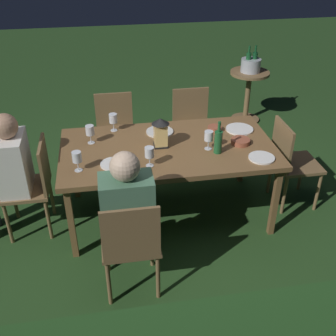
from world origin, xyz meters
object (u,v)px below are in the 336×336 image
(side_table, at_px, (248,89))
(bowl_bread, at_px, (215,128))
(plate_d, at_px, (160,132))
(wine_glass_e, at_px, (90,131))
(chair_side_left_b, at_px, (116,131))
(chair_side_left_a, at_px, (192,125))
(chair_head_near, at_px, (291,160))
(person_in_cream, at_px, (7,170))
(plate_c, at_px, (113,164))
(wine_glass_a, at_px, (149,153))
(chair_head_far, at_px, (34,183))
(chair_side_right_b, at_px, (131,243))
(green_bottle_on_table, at_px, (218,141))
(wine_glass_d, at_px, (113,119))
(bowl_olives, at_px, (240,141))
(dining_table, at_px, (168,152))
(lantern_centerpiece, at_px, (160,131))
(plate_b, at_px, (262,158))
(plate_a, at_px, (239,129))
(person_in_green, at_px, (127,209))
(ice_bucket, at_px, (251,64))
(wine_glass_b, at_px, (209,137))

(side_table, bearing_deg, bowl_bread, 60.79)
(plate_d, bearing_deg, wine_glass_e, 9.24)
(chair_side_left_b, height_order, bowl_bread, chair_side_left_b)
(chair_side_left_a, bearing_deg, chair_head_near, 130.33)
(person_in_cream, bearing_deg, plate_c, 165.66)
(wine_glass_a, xyz_separation_m, wine_glass_e, (0.47, -0.47, 0.00))
(chair_head_far, relative_size, bowl_bread, 6.65)
(chair_side_right_b, bearing_deg, green_bottle_on_table, -138.54)
(person_in_cream, bearing_deg, wine_glass_d, -156.95)
(chair_head_near, xyz_separation_m, chair_side_right_b, (1.61, 0.90, 0.00))
(chair_side_right_b, height_order, bowl_olives, chair_side_right_b)
(chair_side_right_b, height_order, green_bottle_on_table, green_bottle_on_table)
(chair_head_near, relative_size, plate_d, 3.42)
(chair_side_right_b, relative_size, plate_d, 3.42)
(plate_c, bearing_deg, bowl_olives, -171.05)
(dining_table, relative_size, person_in_cream, 1.64)
(chair_head_far, height_order, chair_head_near, same)
(bowl_olives, xyz_separation_m, side_table, (-0.78, -1.97, -0.30))
(chair_side_left_a, bearing_deg, chair_side_right_b, 64.86)
(person_in_cream, distance_m, chair_side_left_a, 2.03)
(chair_side_right_b, relative_size, lantern_centerpiece, 3.28)
(plate_b, bearing_deg, chair_side_right_b, 26.07)
(plate_a, bearing_deg, wine_glass_d, -8.93)
(chair_side_left_b, xyz_separation_m, bowl_olives, (-1.07, 0.95, 0.28))
(chair_side_left_b, bearing_deg, person_in_green, 90.00)
(chair_head_near, xyz_separation_m, wine_glass_d, (1.64, -0.40, 0.37))
(person_in_green, relative_size, plate_c, 5.43)
(person_in_green, height_order, chair_side_left_a, person_in_green)
(chair_head_near, xyz_separation_m, ice_bucket, (-0.24, -1.92, 0.31))
(person_in_green, height_order, wine_glass_b, person_in_green)
(dining_table, xyz_separation_m, chair_side_right_b, (0.42, 0.90, -0.20))
(person_in_cream, bearing_deg, wine_glass_e, -165.73)
(plate_d, height_order, side_table, plate_d)
(plate_c, relative_size, plate_d, 0.83)
(dining_table, distance_m, person_in_green, 0.82)
(wine_glass_d, bearing_deg, side_table, -140.97)
(chair_side_left_a, bearing_deg, plate_a, 113.53)
(plate_a, bearing_deg, lantern_centerpiece, 13.45)
(person_in_cream, height_order, chair_side_left_a, person_in_cream)
(chair_side_left_b, bearing_deg, lantern_centerpiece, 112.40)
(person_in_cream, relative_size, bowl_olives, 6.82)
(bowl_bread, height_order, ice_bucket, ice_bucket)
(person_in_green, height_order, ice_bucket, person_in_green)
(bowl_bread, relative_size, side_table, 0.19)
(dining_table, height_order, chair_head_near, chair_head_near)
(wine_glass_a, relative_size, plate_c, 0.80)
(chair_side_right_b, distance_m, plate_b, 1.32)
(chair_side_left_b, height_order, wine_glass_d, wine_glass_d)
(bowl_bread, bearing_deg, wine_glass_e, 2.61)
(bowl_olives, height_order, ice_bucket, ice_bucket)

